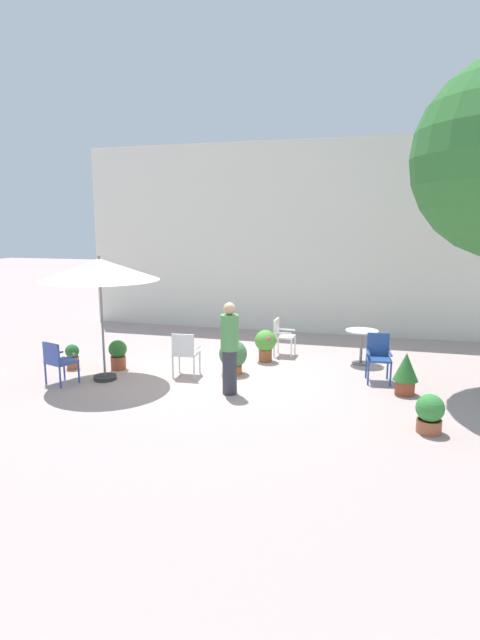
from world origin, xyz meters
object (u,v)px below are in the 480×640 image
(patio_chair_1, at_px, (282,334))
(standing_person, at_px, (230,347))
(patio_chair_0, at_px, (378,354))
(potted_plant_0, at_px, (406,372))
(potted_plant_1, at_px, (430,413))
(patio_chair_3, at_px, (185,351))
(patio_umbrella_0, at_px, (100,270))
(cafe_table_0, at_px, (362,341))
(patio_chair_2, at_px, (58,360))
(potted_plant_4, at_px, (233,356))
(potted_plant_3, at_px, (72,356))
(potted_plant_2, at_px, (118,353))
(potted_plant_5, at_px, (266,343))

(patio_chair_1, distance_m, standing_person, 2.95)
(patio_chair_0, bearing_deg, potted_plant_0, -55.92)
(potted_plant_1, xyz_separation_m, standing_person, (-3.29, 0.88, 0.56))
(patio_chair_1, bearing_deg, patio_chair_3, -125.37)
(potted_plant_1, bearing_deg, potted_plant_0, 98.96)
(patio_umbrella_0, distance_m, cafe_table_0, 5.64)
(patio_umbrella_0, relative_size, potted_plant_1, 4.19)
(patio_umbrella_0, distance_m, potted_plant_1, 6.25)
(patio_chair_2, distance_m, potted_plant_4, 3.37)
(cafe_table_0, xyz_separation_m, potted_plant_1, (1.09, -3.52, -0.22))
(potted_plant_3, distance_m, standing_person, 3.75)
(patio_chair_1, height_order, patio_chair_3, patio_chair_3)
(potted_plant_0, relative_size, potted_plant_4, 1.09)
(patio_chair_2, relative_size, potted_plant_2, 1.33)
(potted_plant_2, bearing_deg, potted_plant_0, -0.85)
(potted_plant_4, bearing_deg, standing_person, -76.72)
(potted_plant_2, xyz_separation_m, standing_person, (2.69, -0.87, 0.51))
(potted_plant_4, bearing_deg, patio_chair_1, 68.64)
(patio_umbrella_0, xyz_separation_m, standing_person, (2.59, -0.15, -1.29))
(patio_umbrella_0, relative_size, potted_plant_2, 3.88)
(potted_plant_5, relative_size, standing_person, 0.43)
(patio_chair_1, bearing_deg, potted_plant_4, -111.36)
(potted_plant_2, bearing_deg, patio_chair_0, 6.72)
(patio_chair_1, xyz_separation_m, standing_person, (-0.39, -2.91, 0.35))
(patio_chair_1, relative_size, potted_plant_5, 1.20)
(cafe_table_0, xyz_separation_m, patio_chair_0, (0.35, -1.15, 0.01))
(standing_person, bearing_deg, cafe_table_0, 50.20)
(potted_plant_0, xyz_separation_m, potted_plant_5, (-2.88, 1.49, -0.00))
(potted_plant_2, bearing_deg, potted_plant_4, 7.51)
(patio_umbrella_0, xyz_separation_m, patio_chair_2, (-0.68, -0.51, -1.66))
(patio_chair_3, relative_size, potted_plant_1, 1.55)
(cafe_table_0, height_order, potted_plant_4, cafe_table_0)
(potted_plant_0, bearing_deg, patio_chair_0, 124.08)
(patio_chair_0, height_order, potted_plant_1, patio_chair_0)
(patio_chair_3, relative_size, potted_plant_4, 1.28)
(potted_plant_0, xyz_separation_m, potted_plant_4, (-3.31, 0.40, -0.04))
(patio_chair_1, distance_m, potted_plant_0, 3.39)
(potted_plant_5, bearing_deg, patio_chair_3, -130.13)
(potted_plant_1, xyz_separation_m, potted_plant_4, (-3.57, 2.06, 0.08))
(potted_plant_4, distance_m, standing_person, 1.31)
(patio_chair_0, relative_size, patio_chair_1, 1.08)
(patio_umbrella_0, height_order, potted_plant_3, patio_umbrella_0)
(potted_plant_3, bearing_deg, patio_chair_1, 29.17)
(cafe_table_0, bearing_deg, potted_plant_1, -72.76)
(potted_plant_1, relative_size, potted_plant_2, 0.92)
(cafe_table_0, relative_size, potted_plant_2, 1.20)
(cafe_table_0, height_order, potted_plant_1, cafe_table_0)
(cafe_table_0, relative_size, patio_chair_2, 0.90)
(patio_umbrella_0, distance_m, potted_plant_2, 1.94)
(patio_umbrella_0, distance_m, potted_plant_3, 2.20)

